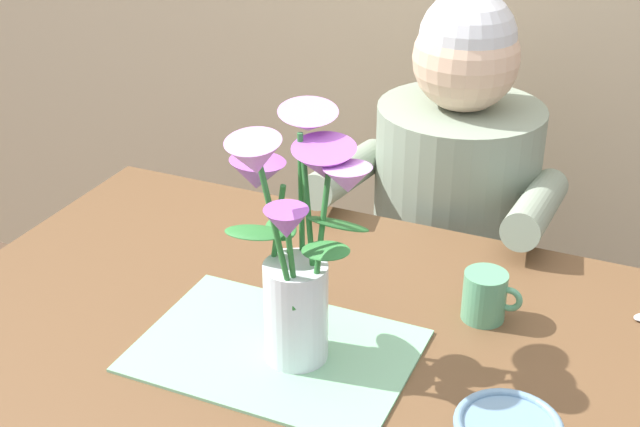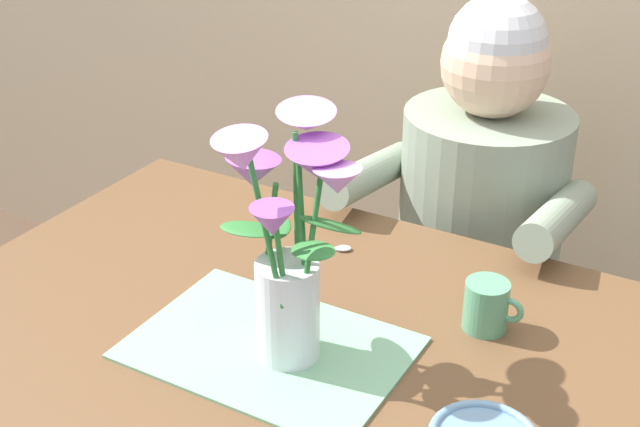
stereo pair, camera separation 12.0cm
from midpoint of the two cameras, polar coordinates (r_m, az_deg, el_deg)
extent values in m
cube|color=brown|center=(1.35, 1.28, -8.41)|extent=(1.20, 0.80, 0.04)
cylinder|color=brown|center=(2.04, -7.66, -7.42)|extent=(0.06, 0.06, 0.70)
cylinder|color=#4C4C56|center=(2.11, 11.04, -11.60)|extent=(0.30, 0.30, 0.40)
cylinder|color=gray|center=(1.86, 12.28, -0.76)|extent=(0.34, 0.34, 0.50)
sphere|color=#DBB293|center=(1.72, 13.44, 9.53)|extent=(0.21, 0.21, 0.21)
sphere|color=silver|center=(1.71, 13.59, 10.80)|extent=(0.19, 0.19, 0.19)
cylinder|color=gray|center=(1.74, 5.30, 2.56)|extent=(0.07, 0.33, 0.12)
cylinder|color=gray|center=(1.64, 17.41, -0.35)|extent=(0.07, 0.33, 0.12)
cube|color=#7AB289|center=(1.30, -0.69, -8.88)|extent=(0.40, 0.28, 0.00)
cylinder|color=silver|center=(1.24, 0.66, -6.52)|extent=(0.09, 0.09, 0.16)
cylinder|color=#2D7533|center=(1.17, 2.37, -1.78)|extent=(0.01, 0.06, 0.18)
cone|color=#CC7FDB|center=(1.12, 4.23, 2.07)|extent=(0.09, 0.09, 0.04)
sphere|color=#E5D14C|center=(1.12, 4.24, 2.30)|extent=(0.02, 0.02, 0.02)
cylinder|color=#2D7533|center=(1.18, 1.72, -1.14)|extent=(0.04, 0.05, 0.18)
cone|color=#A351B7|center=(1.15, 2.83, 3.27)|extent=(0.11, 0.11, 0.06)
sphere|color=#E5D14C|center=(1.15, 2.83, 3.49)|extent=(0.02, 0.02, 0.02)
cylinder|color=#2D7533|center=(1.20, 1.29, 0.33)|extent=(0.01, 0.01, 0.23)
cone|color=#CC7FDB|center=(1.20, 1.93, 6.08)|extent=(0.11, 0.12, 0.05)
sphere|color=#E5D14C|center=(1.19, 1.94, 6.30)|extent=(0.02, 0.02, 0.02)
cylinder|color=#2D7533|center=(1.20, -0.44, -1.37)|extent=(0.04, 0.01, 0.16)
cone|color=#A351B7|center=(1.19, -1.58, 2.68)|extent=(0.11, 0.11, 0.05)
sphere|color=#E5D14C|center=(1.18, -1.58, 2.90)|extent=(0.02, 0.02, 0.02)
cylinder|color=#2D7533|center=(1.14, -0.65, -1.02)|extent=(0.06, 0.02, 0.23)
cone|color=#CC7FDB|center=(1.07, -2.16, 3.87)|extent=(0.07, 0.08, 0.06)
sphere|color=#E5D14C|center=(1.07, -2.16, 4.11)|extent=(0.02, 0.02, 0.02)
cylinder|color=#2D7533|center=(1.16, 0.33, -3.09)|extent=(0.01, 0.02, 0.15)
cone|color=#A351B7|center=(1.09, -0.04, -0.63)|extent=(0.08, 0.08, 0.04)
sphere|color=#E5D14C|center=(1.09, -0.04, -0.40)|extent=(0.02, 0.02, 0.02)
ellipsoid|color=#2D7533|center=(1.17, 3.62, -0.83)|extent=(0.10, 0.08, 0.04)
ellipsoid|color=#2D7533|center=(1.20, -1.90, -1.10)|extent=(0.09, 0.05, 0.02)
ellipsoid|color=#2D7533|center=(1.13, 2.54, -2.54)|extent=(0.09, 0.07, 0.04)
ellipsoid|color=#2D7533|center=(1.23, -0.08, -0.93)|extent=(0.09, 0.09, 0.04)
cylinder|color=#569970|center=(1.36, 13.37, -5.99)|extent=(0.07, 0.07, 0.08)
torus|color=#569970|center=(1.35, 14.92, -6.25)|extent=(0.04, 0.01, 0.04)
cube|color=silver|center=(1.54, 1.75, -2.42)|extent=(0.09, 0.06, 0.00)
ellipsoid|color=silver|center=(1.54, 3.79, -2.35)|extent=(0.03, 0.03, 0.01)
camera|label=1|loc=(0.06, -87.32, 1.40)|focal=48.66mm
camera|label=2|loc=(0.06, 92.68, -1.40)|focal=48.66mm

